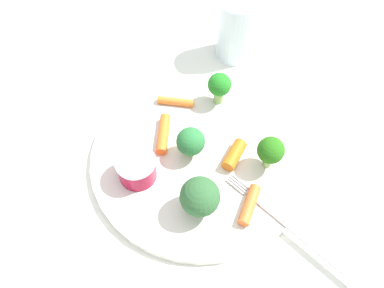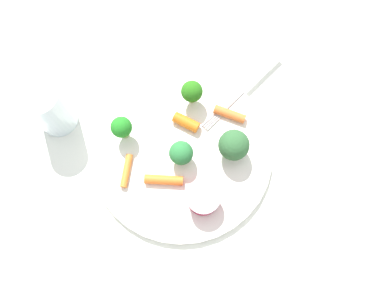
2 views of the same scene
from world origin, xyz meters
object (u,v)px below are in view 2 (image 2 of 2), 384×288
(broccoli_floret_3, at_px, (181,153))
(carrot_stick_1, at_px, (127,171))
(broccoli_floret_2, at_px, (122,128))
(carrot_stick_0, at_px, (186,122))
(carrot_stick_2, at_px, (164,180))
(broccoli_floret_1, at_px, (192,92))
(carrot_stick_3, at_px, (230,114))
(broccoli_floret_0, at_px, (234,146))
(sauce_cup, at_px, (203,198))
(drinking_glass, at_px, (49,108))
(plate, at_px, (182,152))
(fork, at_px, (242,91))

(broccoli_floret_3, xyz_separation_m, carrot_stick_1, (0.02, -0.08, -0.02))
(carrot_stick_1, bearing_deg, broccoli_floret_2, -173.67)
(carrot_stick_0, relative_size, carrot_stick_2, 0.72)
(carrot_stick_0, bearing_deg, broccoli_floret_3, -6.63)
(broccoli_floret_1, distance_m, carrot_stick_2, 0.14)
(broccoli_floret_3, distance_m, carrot_stick_3, 0.10)
(broccoli_floret_1, height_order, carrot_stick_1, broccoli_floret_1)
(broccoli_floret_0, bearing_deg, sauce_cup, -30.71)
(broccoli_floret_0, height_order, carrot_stick_0, broccoli_floret_0)
(broccoli_floret_2, height_order, broccoli_floret_3, broccoli_floret_2)
(broccoli_floret_1, relative_size, drinking_glass, 0.51)
(plate, xyz_separation_m, broccoli_floret_0, (0.00, 0.08, 0.04))
(fork, bearing_deg, drinking_glass, -80.96)
(sauce_cup, height_order, broccoli_floret_1, broccoli_floret_1)
(sauce_cup, height_order, broccoli_floret_2, broccoli_floret_2)
(fork, bearing_deg, plate, -43.76)
(sauce_cup, xyz_separation_m, carrot_stick_3, (-0.14, 0.04, -0.01))
(broccoli_floret_0, relative_size, drinking_glass, 0.57)
(broccoli_floret_1, bearing_deg, carrot_stick_1, -39.31)
(sauce_cup, distance_m, broccoli_floret_3, 0.07)
(broccoli_floret_1, relative_size, carrot_stick_2, 0.87)
(broccoli_floret_3, height_order, carrot_stick_1, broccoli_floret_3)
(sauce_cup, distance_m, carrot_stick_0, 0.12)
(plate, relative_size, drinking_glass, 2.88)
(sauce_cup, xyz_separation_m, broccoli_floret_2, (-0.10, -0.12, 0.01))
(carrot_stick_0, xyz_separation_m, carrot_stick_1, (0.08, -0.09, -0.00))
(drinking_glass, bearing_deg, carrot_stick_2, 59.63)
(broccoli_floret_0, relative_size, carrot_stick_1, 1.09)
(carrot_stick_1, relative_size, carrot_stick_3, 1.00)
(carrot_stick_3, bearing_deg, sauce_cup, -17.08)
(carrot_stick_0, distance_m, fork, 0.11)
(carrot_stick_1, bearing_deg, broccoli_floret_0, 101.37)
(carrot_stick_1, xyz_separation_m, drinking_glass, (-0.09, -0.12, 0.03))
(carrot_stick_1, height_order, drinking_glass, drinking_glass)
(plate, relative_size, sauce_cup, 5.76)
(drinking_glass, bearing_deg, carrot_stick_1, 52.95)
(broccoli_floret_2, relative_size, fork, 0.36)
(sauce_cup, xyz_separation_m, carrot_stick_2, (-0.03, -0.06, -0.01))
(carrot_stick_3, distance_m, drinking_glass, 0.28)
(broccoli_floret_2, xyz_separation_m, carrot_stick_3, (-0.03, 0.16, -0.02))
(carrot_stick_1, xyz_separation_m, fork, (-0.13, 0.18, -0.00))
(carrot_stick_1, relative_size, fork, 0.36)
(carrot_stick_0, bearing_deg, drinking_glass, -92.77)
(carrot_stick_0, height_order, carrot_stick_2, carrot_stick_0)
(sauce_cup, bearing_deg, plate, -156.69)
(broccoli_floret_3, distance_m, drinking_glass, 0.21)
(sauce_cup, relative_size, carrot_stick_3, 0.96)
(carrot_stick_0, bearing_deg, carrot_stick_3, 102.40)
(fork, bearing_deg, broccoli_floret_1, -79.16)
(broccoli_floret_0, distance_m, carrot_stick_1, 0.17)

